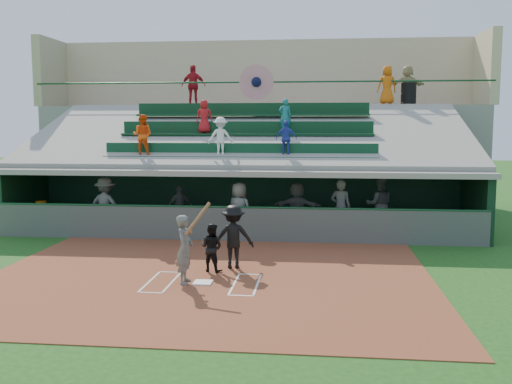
# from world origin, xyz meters

# --- Properties ---
(ground) EXTENTS (100.00, 100.00, 0.00)m
(ground) POSITION_xyz_m (0.00, 0.00, 0.00)
(ground) COLOR #1A4914
(ground) RESTS_ON ground
(dirt_slab) EXTENTS (11.00, 9.00, 0.02)m
(dirt_slab) POSITION_xyz_m (0.00, 0.50, 0.01)
(dirt_slab) COLOR brown
(dirt_slab) RESTS_ON ground
(home_plate) EXTENTS (0.43, 0.43, 0.03)m
(home_plate) POSITION_xyz_m (0.00, 0.00, 0.04)
(home_plate) COLOR white
(home_plate) RESTS_ON dirt_slab
(batters_box_chalk) EXTENTS (2.65, 1.85, 0.01)m
(batters_box_chalk) POSITION_xyz_m (0.00, 0.00, 0.02)
(batters_box_chalk) COLOR silver
(batters_box_chalk) RESTS_ON dirt_slab
(dugout_floor) EXTENTS (16.00, 3.50, 0.04)m
(dugout_floor) POSITION_xyz_m (0.00, 6.75, 0.02)
(dugout_floor) COLOR gray
(dugout_floor) RESTS_ON ground
(concourse_slab) EXTENTS (20.00, 3.00, 4.60)m
(concourse_slab) POSITION_xyz_m (0.00, 13.50, 2.30)
(concourse_slab) COLOR gray
(concourse_slab) RESTS_ON ground
(grandstand) EXTENTS (20.40, 10.40, 7.80)m
(grandstand) POSITION_xyz_m (-0.01, 10.51, 2.26)
(grandstand) COLOR #4F544F
(grandstand) RESTS_ON ground
(batter_at_plate) EXTENTS (0.84, 0.73, 1.95)m
(batter_at_plate) POSITION_xyz_m (-0.42, -0.03, 0.85)
(batter_at_plate) COLOR #51534E
(batter_at_plate) RESTS_ON dirt_slab
(catcher) EXTENTS (0.72, 0.64, 1.24)m
(catcher) POSITION_xyz_m (0.00, 1.13, 0.64)
(catcher) COLOR black
(catcher) RESTS_ON dirt_slab
(home_umpire) EXTENTS (1.16, 0.78, 1.66)m
(home_umpire) POSITION_xyz_m (0.51, 1.54, 0.85)
(home_umpire) COLOR black
(home_umpire) RESTS_ON dirt_slab
(dugout_bench) EXTENTS (16.66, 2.49, 0.50)m
(dugout_bench) POSITION_xyz_m (-0.14, 7.88, 0.29)
(dugout_bench) COLOR olive
(dugout_bench) RESTS_ON dugout_floor
(white_table) EXTENTS (0.86, 0.70, 0.69)m
(white_table) POSITION_xyz_m (-6.97, 5.93, 0.38)
(white_table) COLOR white
(white_table) RESTS_ON dugout_floor
(water_cooler) EXTENTS (0.37, 0.37, 0.37)m
(water_cooler) POSITION_xyz_m (-6.97, 5.92, 0.91)
(water_cooler) COLOR #D6610C
(water_cooler) RESTS_ON white_table
(dugout_player_a) EXTENTS (1.32, 0.86, 1.93)m
(dugout_player_a) POSITION_xyz_m (-4.56, 5.76, 1.01)
(dugout_player_a) COLOR #575A55
(dugout_player_a) RESTS_ON dugout_floor
(dugout_player_b) EXTENTS (0.97, 0.77, 1.54)m
(dugout_player_b) POSITION_xyz_m (-2.27, 7.05, 0.81)
(dugout_player_b) COLOR #5A5D57
(dugout_player_b) RESTS_ON dugout_floor
(dugout_player_c) EXTENTS (1.07, 0.92, 1.84)m
(dugout_player_c) POSITION_xyz_m (0.14, 5.36, 0.96)
(dugout_player_c) COLOR #535651
(dugout_player_c) RESTS_ON dugout_floor
(dugout_player_d) EXTENTS (1.70, 0.71, 1.77)m
(dugout_player_d) POSITION_xyz_m (1.99, 6.43, 0.93)
(dugout_player_d) COLOR #5A5D58
(dugout_player_d) RESTS_ON dugout_floor
(dugout_player_e) EXTENTS (0.80, 0.64, 1.90)m
(dugout_player_e) POSITION_xyz_m (3.47, 6.14, 0.99)
(dugout_player_e) COLOR #5D605B
(dugout_player_e) RESTS_ON dugout_floor
(dugout_player_f) EXTENTS (0.94, 0.74, 1.92)m
(dugout_player_f) POSITION_xyz_m (4.84, 7.05, 1.00)
(dugout_player_f) COLOR #565954
(dugout_player_f) RESTS_ON dugout_floor
(trash_bin) EXTENTS (0.65, 0.65, 0.98)m
(trash_bin) POSITION_xyz_m (6.59, 12.74, 5.09)
(trash_bin) COLOR black
(trash_bin) RESTS_ON concourse_slab
(concourse_staff_a) EXTENTS (1.12, 0.54, 1.85)m
(concourse_staff_a) POSITION_xyz_m (-2.94, 12.72, 5.52)
(concourse_staff_a) COLOR #B2141C
(concourse_staff_a) RESTS_ON concourse_slab
(concourse_staff_b) EXTENTS (0.88, 0.64, 1.66)m
(concourse_staff_b) POSITION_xyz_m (5.58, 12.08, 5.43)
(concourse_staff_b) COLOR #D05A0C
(concourse_staff_b) RESTS_ON concourse_slab
(concourse_staff_c) EXTENTS (1.66, 0.74, 1.73)m
(concourse_staff_c) POSITION_xyz_m (6.52, 12.72, 5.46)
(concourse_staff_c) COLOR tan
(concourse_staff_c) RESTS_ON concourse_slab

